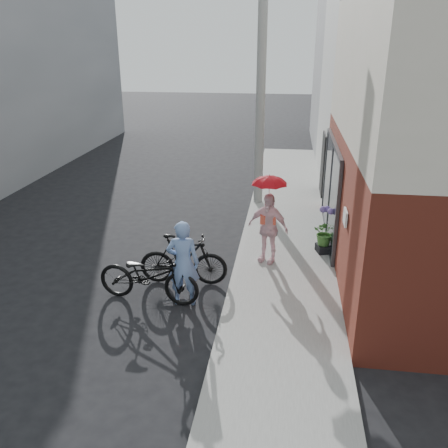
% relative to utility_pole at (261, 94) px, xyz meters
% --- Properties ---
extents(ground, '(80.00, 80.00, 0.00)m').
position_rel_utility_pole_xyz_m(ground, '(-1.10, -6.00, -3.50)').
color(ground, black).
rests_on(ground, ground).
extents(sidewalk, '(2.20, 24.00, 0.12)m').
position_rel_utility_pole_xyz_m(sidewalk, '(1.00, -4.00, -3.44)').
color(sidewalk, gray).
rests_on(sidewalk, ground).
extents(curb, '(0.12, 24.00, 0.12)m').
position_rel_utility_pole_xyz_m(curb, '(-0.16, -4.00, -3.44)').
color(curb, '#9E9E99').
rests_on(curb, ground).
extents(plaster_building, '(8.00, 6.00, 7.00)m').
position_rel_utility_pole_xyz_m(plaster_building, '(6.10, 3.00, 0.00)').
color(plaster_building, silver).
rests_on(plaster_building, ground).
extents(east_building_far, '(8.00, 8.00, 7.00)m').
position_rel_utility_pole_xyz_m(east_building_far, '(6.10, 10.00, 0.00)').
color(east_building_far, gray).
rests_on(east_building_far, ground).
extents(utility_pole, '(0.28, 0.28, 7.00)m').
position_rel_utility_pole_xyz_m(utility_pole, '(0.00, 0.00, 0.00)').
color(utility_pole, '#9E9E99').
rests_on(utility_pole, ground).
extents(officer, '(0.68, 0.47, 1.79)m').
position_rel_utility_pole_xyz_m(officer, '(-1.06, -6.37, -2.60)').
color(officer, '#6E8DC4').
rests_on(officer, ground).
extents(bike_left, '(2.23, 1.00, 1.13)m').
position_rel_utility_pole_xyz_m(bike_left, '(-1.79, -6.36, -2.93)').
color(bike_left, black).
rests_on(bike_left, ground).
extents(bike_right, '(1.94, 0.64, 1.15)m').
position_rel_utility_pole_xyz_m(bike_right, '(-1.24, -5.55, -2.92)').
color(bike_right, black).
rests_on(bike_right, ground).
extents(kimono_woman, '(1.07, 0.75, 1.68)m').
position_rel_utility_pole_xyz_m(kimono_woman, '(0.52, -4.40, -2.54)').
color(kimono_woman, silver).
rests_on(kimono_woman, sidewalk).
extents(parasol, '(0.78, 0.78, 0.69)m').
position_rel_utility_pole_xyz_m(parasol, '(0.52, -4.40, -1.35)').
color(parasol, red).
rests_on(parasol, kimono_woman).
extents(planter, '(0.45, 0.45, 0.19)m').
position_rel_utility_pole_xyz_m(planter, '(1.90, -3.71, -3.28)').
color(planter, black).
rests_on(planter, sidewalk).
extents(potted_plant, '(0.58, 0.50, 0.64)m').
position_rel_utility_pole_xyz_m(potted_plant, '(1.90, -3.71, -2.87)').
color(potted_plant, '#3D6F2C').
rests_on(potted_plant, planter).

